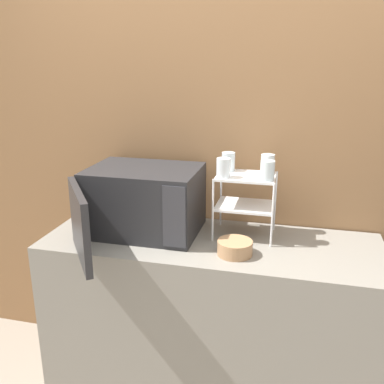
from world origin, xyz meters
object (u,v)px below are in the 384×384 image
glass_back_right (268,164)px  glass_front_right (267,171)px  dish_rack (246,192)px  glass_front_left (223,168)px  glass_back_left (228,161)px  microwave (142,201)px  bowl (235,248)px

glass_back_right → glass_front_right: same height
dish_rack → glass_front_left: bearing=-147.6°
dish_rack → glass_back_left: (-0.10, 0.07, 0.13)m
microwave → dish_rack: (0.51, 0.08, 0.06)m
microwave → glass_front_left: size_ratio=8.28×
glass_back_left → glass_front_left: bearing=-90.5°
dish_rack → glass_back_right: bearing=35.6°
glass_front_right → bowl: (-0.12, -0.17, -0.33)m
microwave → glass_front_right: (0.62, 0.02, 0.19)m
glass_back_right → microwave: bearing=-166.0°
glass_back_right → glass_back_left: (-0.20, 0.00, 0.00)m
microwave → glass_front_right: 0.65m
dish_rack → glass_back_left: 0.18m
microwave → glass_back_right: glass_back_right is taller
bowl → glass_back_right: bearing=70.4°
glass_front_left → bowl: bearing=-62.0°
dish_rack → glass_back_right: (0.10, 0.07, 0.13)m
glass_back_right → glass_back_left: 0.20m
microwave → glass_back_right: 0.66m
bowl → glass_front_left: bearing=118.0°
glass_front_right → bowl: bearing=-124.8°
glass_back_left → microwave: bearing=-159.6°
glass_back_right → glass_front_right: bearing=-86.2°
glass_back_right → glass_front_left: bearing=-146.0°
glass_front_left → glass_back_right: size_ratio=1.00×
bowl → microwave: bearing=163.3°
glass_back_right → glass_front_right: (0.01, -0.13, 0.00)m
microwave → glass_back_right: bearing=14.0°
dish_rack → glass_front_right: glass_front_right is taller
dish_rack → glass_front_right: 0.18m
glass_front_right → microwave: bearing=-178.4°
glass_front_left → bowl: 0.38m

